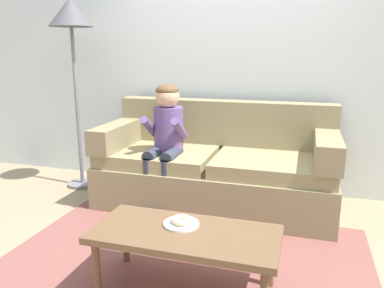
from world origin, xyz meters
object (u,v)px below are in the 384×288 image
at_px(coffee_table, 185,238).
at_px(person_child, 166,134).
at_px(toy_controller, 258,250).
at_px(donut, 181,220).
at_px(floor_lamp, 71,26).
at_px(couch, 216,168).

relative_size(coffee_table, person_child, 0.96).
distance_m(person_child, toy_controller, 1.26).
bearing_deg(donut, toy_controller, 50.95).
bearing_deg(toy_controller, person_child, 145.71).
bearing_deg(floor_lamp, toy_controller, -23.87).
xyz_separation_m(toy_controller, floor_lamp, (-1.95, 0.86, 1.58)).
bearing_deg(toy_controller, donut, -130.17).
height_order(couch, toy_controller, couch).
xyz_separation_m(person_child, toy_controller, (0.90, -0.59, -0.65)).
bearing_deg(toy_controller, coffee_table, -123.34).
relative_size(couch, floor_lamp, 1.11).
distance_m(coffee_table, donut, 0.11).
xyz_separation_m(couch, coffee_table, (0.14, -1.35, 0.00)).
relative_size(person_child, floor_lamp, 0.59).
xyz_separation_m(donut, toy_controller, (0.40, 0.49, -0.39)).
distance_m(couch, coffee_table, 1.36).
height_order(couch, coffee_table, couch).
bearing_deg(couch, coffee_table, -84.17).
xyz_separation_m(coffee_table, floor_lamp, (-1.60, 1.42, 1.27)).
height_order(donut, floor_lamp, floor_lamp).
xyz_separation_m(donut, floor_lamp, (-1.55, 1.36, 1.19)).
height_order(toy_controller, floor_lamp, floor_lamp).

